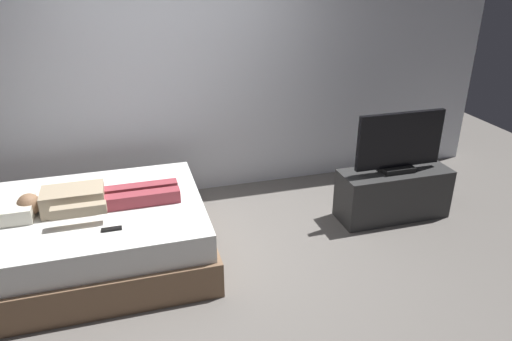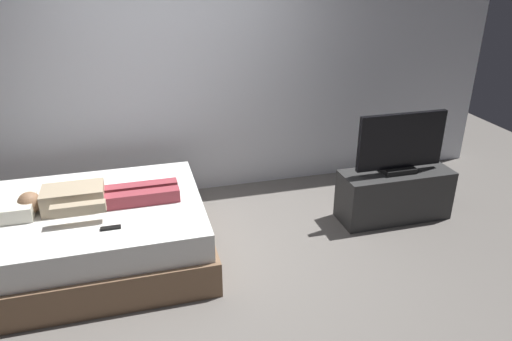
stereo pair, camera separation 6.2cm
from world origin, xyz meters
name	(u,v)px [view 1 (the left image)]	position (x,y,z in m)	size (l,w,h in m)	color
ground_plane	(210,272)	(0.00, 0.00, 0.00)	(10.00, 10.00, 0.00)	slate
back_wall	(212,63)	(0.40, 1.61, 1.40)	(6.40, 0.10, 2.80)	silver
bed	(93,236)	(-0.90, 0.41, 0.26)	(1.91, 1.51, 0.54)	brown
pillow	(1,212)	(-1.54, 0.41, 0.60)	(0.48, 0.34, 0.12)	silver
person	(90,199)	(-0.87, 0.40, 0.62)	(1.26, 0.46, 0.18)	tan
remote	(112,229)	(-0.72, -0.01, 0.55)	(0.15, 0.04, 0.02)	black
tv_stand	(393,194)	(1.95, 0.43, 0.25)	(1.10, 0.40, 0.50)	#2D2D2D
tv	(399,143)	(1.95, 0.43, 0.78)	(0.88, 0.20, 0.59)	black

